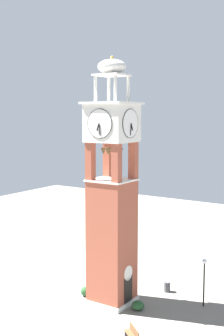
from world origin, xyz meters
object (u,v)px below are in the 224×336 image
at_px(clock_tower, 112,204).
at_px(trash_bin, 167,287).
at_px(park_bench, 132,335).
at_px(lamp_post, 204,273).

height_order(clock_tower, trash_bin, clock_tower).
relative_size(clock_tower, park_bench, 11.99).
xyz_separation_m(park_bench, trash_bin, (8.28, 1.73, -0.08)).
bearing_deg(lamp_post, clock_tower, 117.38).
bearing_deg(park_bench, lamp_post, -13.19).
height_order(clock_tower, park_bench, clock_tower).
bearing_deg(clock_tower, lamp_post, -62.62).
xyz_separation_m(lamp_post, trash_bin, (0.95, 3.45, -2.12)).
distance_m(park_bench, trash_bin, 8.46).
relative_size(park_bench, trash_bin, 1.90).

